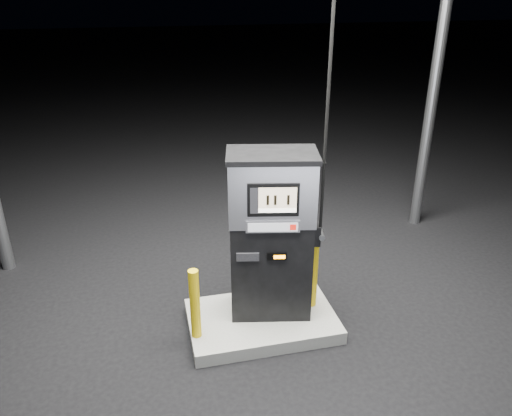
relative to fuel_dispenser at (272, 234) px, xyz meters
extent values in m
plane|color=black|center=(-0.12, -0.10, -1.09)|extent=(80.00, 80.00, 0.00)
cube|color=slate|center=(-0.12, -0.10, -1.02)|extent=(1.60, 1.00, 0.15)
cylinder|color=gray|center=(2.88, 1.90, 1.16)|extent=(0.16, 0.16, 4.50)
cube|color=black|center=(0.00, 0.00, -0.39)|extent=(0.93, 0.65, 1.11)
cube|color=silver|center=(0.00, 0.00, 0.51)|extent=(0.95, 0.67, 0.67)
cube|color=black|center=(0.00, 0.00, 0.87)|extent=(0.99, 0.72, 0.05)
cube|color=black|center=(-0.06, -0.25, 0.50)|extent=(0.49, 0.13, 0.34)
cube|color=tan|center=(-0.02, -0.27, 0.53)|extent=(0.36, 0.08, 0.21)
cube|color=white|center=(-0.02, -0.27, 0.40)|extent=(0.36, 0.08, 0.04)
cube|color=silver|center=(-0.06, -0.25, 0.22)|extent=(0.53, 0.14, 0.12)
cube|color=#9FA2A7|center=(-0.06, -0.26, 0.22)|extent=(0.48, 0.10, 0.09)
cube|color=#B9160C|center=(0.13, -0.31, 0.22)|extent=(0.06, 0.02, 0.06)
cube|color=black|center=(-0.01, -0.26, -0.12)|extent=(0.20, 0.06, 0.08)
cube|color=orange|center=(0.01, -0.27, -0.12)|extent=(0.11, 0.03, 0.04)
cube|color=black|center=(-0.30, -0.20, -0.12)|extent=(0.23, 0.07, 0.09)
cube|color=black|center=(0.45, -0.09, -0.01)|extent=(0.12, 0.18, 0.22)
cylinder|color=gray|center=(0.51, -0.10, -0.01)|extent=(0.10, 0.20, 0.06)
cylinder|color=black|center=(0.48, -0.14, 1.48)|extent=(0.04, 0.04, 2.76)
cylinder|color=gold|center=(-0.86, -0.27, -0.55)|extent=(0.11, 0.11, 0.78)
cylinder|color=gold|center=(0.47, -0.02, -0.48)|extent=(0.14, 0.14, 0.93)
camera|label=1|loc=(-1.22, -4.45, 2.42)|focal=35.00mm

